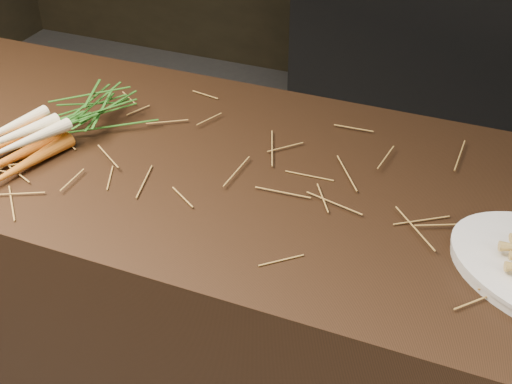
# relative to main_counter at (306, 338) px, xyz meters

# --- Properties ---
(main_counter) EXTENTS (2.40, 0.70, 0.90)m
(main_counter) POSITION_rel_main_counter_xyz_m (0.00, 0.00, 0.00)
(main_counter) COLOR black
(main_counter) RESTS_ON ground
(back_counter) EXTENTS (1.82, 0.62, 0.84)m
(back_counter) POSITION_rel_main_counter_xyz_m (0.30, 1.88, -0.03)
(back_counter) COLOR black
(back_counter) RESTS_ON ground
(straw_bedding) EXTENTS (1.40, 0.60, 0.02)m
(straw_bedding) POSITION_rel_main_counter_xyz_m (0.00, 0.00, 0.46)
(straw_bedding) COLOR olive
(straw_bedding) RESTS_ON main_counter
(root_veg_bunch) EXTENTS (0.27, 0.48, 0.09)m
(root_veg_bunch) POSITION_rel_main_counter_xyz_m (-0.55, -0.04, 0.49)
(root_veg_bunch) COLOR #C6631B
(root_veg_bunch) RESTS_ON main_counter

